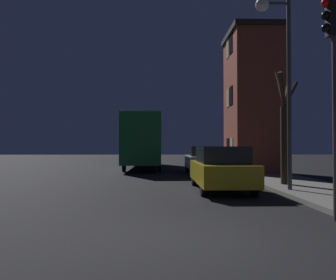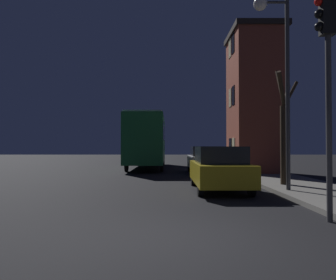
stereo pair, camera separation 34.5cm
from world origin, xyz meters
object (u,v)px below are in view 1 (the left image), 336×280
at_px(bus, 145,138).
at_px(traffic_light, 333,59).
at_px(streetlamp, 277,53).
at_px(car_mid_lane, 203,159).
at_px(car_near_lane, 221,168).
at_px(bare_tree, 285,131).

bearing_deg(bus, traffic_light, -74.35).
bearing_deg(streetlamp, car_mid_lane, 99.72).
relative_size(streetlamp, car_near_lane, 1.46).
xyz_separation_m(streetlamp, traffic_light, (-0.26, -4.06, -1.31)).
height_order(bare_tree, car_near_lane, bare_tree).
xyz_separation_m(streetlamp, bare_tree, (0.87, 1.64, -2.55)).
bearing_deg(car_near_lane, traffic_light, -72.88).
bearing_deg(streetlamp, bare_tree, 62.11).
bearing_deg(car_mid_lane, bare_tree, -71.18).
height_order(streetlamp, car_mid_lane, streetlamp).
xyz_separation_m(streetlamp, bus, (-5.13, 13.31, -2.54)).
height_order(traffic_light, car_mid_lane, traffic_light).
bearing_deg(bare_tree, car_mid_lane, 108.82).
bearing_deg(car_near_lane, car_mid_lane, 87.46).
bearing_deg(car_near_lane, bus, 105.06).
height_order(traffic_light, car_near_lane, traffic_light).
bearing_deg(traffic_light, bare_tree, 78.81).
distance_m(bus, car_near_lane, 12.96).
distance_m(bare_tree, car_near_lane, 3.09).
xyz_separation_m(bare_tree, bus, (-5.99, 11.67, 0.02)).
bearing_deg(streetlamp, car_near_lane, 153.99).
bearing_deg(car_mid_lane, traffic_light, -84.59).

